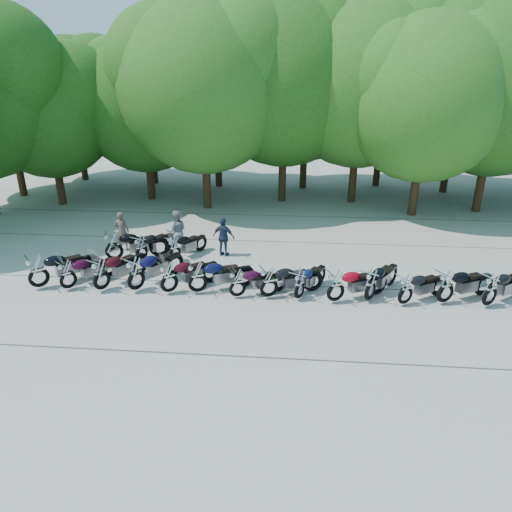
# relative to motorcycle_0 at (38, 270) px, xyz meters

# --- Properties ---
(ground) EXTENTS (90.00, 90.00, 0.00)m
(ground) POSITION_rel_motorcycle_0_xyz_m (7.53, -0.51, -0.70)
(ground) COLOR #9A968B
(ground) RESTS_ON ground
(tree_0) EXTENTS (7.50, 7.50, 9.21)m
(tree_0) POSITION_rel_motorcycle_0_xyz_m (-7.89, 12.47, 4.75)
(tree_0) COLOR #3A2614
(tree_0) RESTS_ON ground
(tree_1) EXTENTS (6.97, 6.97, 8.55)m
(tree_1) POSITION_rel_motorcycle_0_xyz_m (-4.51, 10.72, 4.36)
(tree_1) COLOR #3A2614
(tree_1) RESTS_ON ground
(tree_2) EXTENTS (7.31, 7.31, 8.97)m
(tree_2) POSITION_rel_motorcycle_0_xyz_m (0.28, 12.33, 4.61)
(tree_2) COLOR #3A2614
(tree_2) RESTS_ON ground
(tree_3) EXTENTS (8.70, 8.70, 10.67)m
(tree_3) POSITION_rel_motorcycle_0_xyz_m (3.96, 10.73, 5.62)
(tree_3) COLOR #3A2614
(tree_3) RESTS_ON ground
(tree_4) EXTENTS (9.13, 9.13, 11.20)m
(tree_4) POSITION_rel_motorcycle_0_xyz_m (8.07, 12.58, 5.94)
(tree_4) COLOR #3A2614
(tree_4) RESTS_ON ground
(tree_5) EXTENTS (9.04, 9.04, 11.10)m
(tree_5) POSITION_rel_motorcycle_0_xyz_m (12.14, 12.69, 5.87)
(tree_5) COLOR #3A2614
(tree_5) RESTS_ON ground
(tree_6) EXTENTS (8.00, 8.00, 9.82)m
(tree_6) POSITION_rel_motorcycle_0_xyz_m (15.08, 10.31, 5.11)
(tree_6) COLOR #3A2614
(tree_6) RESTS_ON ground
(tree_7) EXTENTS (8.79, 8.79, 10.79)m
(tree_7) POSITION_rel_motorcycle_0_xyz_m (18.73, 11.27, 5.69)
(tree_7) COLOR #3A2614
(tree_7) RESTS_ON ground
(tree_9) EXTENTS (7.59, 7.59, 9.32)m
(tree_9) POSITION_rel_motorcycle_0_xyz_m (-6.00, 17.08, 4.82)
(tree_9) COLOR #3A2614
(tree_9) RESTS_ON ground
(tree_10) EXTENTS (7.78, 7.78, 9.55)m
(tree_10) POSITION_rel_motorcycle_0_xyz_m (-0.76, 16.46, 4.96)
(tree_10) COLOR #3A2614
(tree_10) RESTS_ON ground
(tree_11) EXTENTS (7.56, 7.56, 9.28)m
(tree_11) POSITION_rel_motorcycle_0_xyz_m (3.77, 15.92, 4.80)
(tree_11) COLOR #3A2614
(tree_11) RESTS_ON ground
(tree_12) EXTENTS (7.88, 7.88, 9.67)m
(tree_12) POSITION_rel_motorcycle_0_xyz_m (9.33, 15.96, 5.03)
(tree_12) COLOR #3A2614
(tree_12) RESTS_ON ground
(tree_13) EXTENTS (8.31, 8.31, 10.20)m
(tree_13) POSITION_rel_motorcycle_0_xyz_m (14.22, 16.96, 5.34)
(tree_13) COLOR #3A2614
(tree_13) RESTS_ON ground
(tree_14) EXTENTS (8.02, 8.02, 9.84)m
(tree_14) POSITION_rel_motorcycle_0_xyz_m (18.21, 15.58, 5.13)
(tree_14) COLOR #3A2614
(tree_14) RESTS_ON ground
(motorcycle_0) EXTENTS (2.33, 2.22, 1.40)m
(motorcycle_0) POSITION_rel_motorcycle_0_xyz_m (0.00, 0.00, 0.00)
(motorcycle_0) COLOR black
(motorcycle_0) RESTS_ON ground
(motorcycle_1) EXTENTS (1.86, 2.10, 1.22)m
(motorcycle_1) POSITION_rel_motorcycle_0_xyz_m (1.05, 0.02, -0.09)
(motorcycle_1) COLOR #33071D
(motorcycle_1) RESTS_ON ground
(motorcycle_2) EXTENTS (1.81, 2.46, 1.36)m
(motorcycle_2) POSITION_rel_motorcycle_0_xyz_m (2.26, 0.02, -0.02)
(motorcycle_2) COLOR #36070D
(motorcycle_2) RESTS_ON ground
(motorcycle_3) EXTENTS (1.97, 2.53, 1.42)m
(motorcycle_3) POSITION_rel_motorcycle_0_xyz_m (3.46, 0.09, 0.01)
(motorcycle_3) COLOR #0E0C38
(motorcycle_3) RESTS_ON ground
(motorcycle_4) EXTENTS (2.18, 2.00, 1.29)m
(motorcycle_4) POSITION_rel_motorcycle_0_xyz_m (4.64, 0.02, -0.06)
(motorcycle_4) COLOR #33070E
(motorcycle_4) RESTS_ON ground
(motorcycle_5) EXTENTS (2.42, 1.60, 1.32)m
(motorcycle_5) POSITION_rel_motorcycle_0_xyz_m (5.61, 0.10, -0.04)
(motorcycle_5) COLOR black
(motorcycle_5) RESTS_ON ground
(motorcycle_6) EXTENTS (2.12, 1.42, 1.16)m
(motorcycle_6) POSITION_rel_motorcycle_0_xyz_m (7.00, -0.10, -0.12)
(motorcycle_6) COLOR #310620
(motorcycle_6) RESTS_ON ground
(motorcycle_7) EXTENTS (2.34, 1.58, 1.28)m
(motorcycle_7) POSITION_rel_motorcycle_0_xyz_m (8.06, -0.05, -0.06)
(motorcycle_7) COLOR black
(motorcycle_7) RESTS_ON ground
(motorcycle_8) EXTENTS (1.56, 2.09, 1.16)m
(motorcycle_8) POSITION_rel_motorcycle_0_xyz_m (9.07, -0.05, -0.12)
(motorcycle_8) COLOR #0E173F
(motorcycle_8) RESTS_ON ground
(motorcycle_9) EXTENTS (2.34, 1.66, 1.29)m
(motorcycle_9) POSITION_rel_motorcycle_0_xyz_m (10.26, -0.18, -0.05)
(motorcycle_9) COLOR #9C0516
(motorcycle_9) RESTS_ON ground
(motorcycle_10) EXTENTS (1.86, 2.26, 1.28)m
(motorcycle_10) POSITION_rel_motorcycle_0_xyz_m (11.40, 0.03, -0.06)
(motorcycle_10) COLOR black
(motorcycle_10) RESTS_ON ground
(motorcycle_11) EXTENTS (2.14, 1.72, 1.21)m
(motorcycle_11) POSITION_rel_motorcycle_0_xyz_m (12.50, -0.17, -0.10)
(motorcycle_11) COLOR black
(motorcycle_11) RESTS_ON ground
(motorcycle_12) EXTENTS (2.41, 1.71, 1.32)m
(motorcycle_12) POSITION_rel_motorcycle_0_xyz_m (13.81, 0.04, -0.04)
(motorcycle_12) COLOR black
(motorcycle_12) RESTS_ON ground
(motorcycle_13) EXTENTS (2.30, 1.91, 1.31)m
(motorcycle_13) POSITION_rel_motorcycle_0_xyz_m (15.17, -0.05, -0.04)
(motorcycle_13) COLOR black
(motorcycle_13) RESTS_ON ground
(motorcycle_14) EXTENTS (2.59, 1.59, 1.40)m
(motorcycle_14) POSITION_rel_motorcycle_0_xyz_m (1.69, 2.67, 0.00)
(motorcycle_14) COLOR black
(motorcycle_14) RESTS_ON ground
(motorcycle_15) EXTENTS (1.61, 2.26, 1.24)m
(motorcycle_15) POSITION_rel_motorcycle_0_xyz_m (2.80, 2.67, -0.08)
(motorcycle_15) COLOR black
(motorcycle_15) RESTS_ON ground
(motorcycle_16) EXTENTS (1.64, 2.09, 1.17)m
(motorcycle_16) POSITION_rel_motorcycle_0_xyz_m (4.11, 2.83, -0.11)
(motorcycle_16) COLOR black
(motorcycle_16) RESTS_ON ground
(rider_0) EXTENTS (0.63, 0.43, 1.69)m
(rider_0) POSITION_rel_motorcycle_0_xyz_m (1.58, 3.93, 0.15)
(rider_0) COLOR brown
(rider_0) RESTS_ON ground
(rider_1) EXTENTS (1.01, 0.86, 1.79)m
(rider_1) POSITION_rel_motorcycle_0_xyz_m (3.94, 3.96, 0.20)
(rider_1) COLOR gray
(rider_1) RESTS_ON ground
(rider_2) EXTENTS (1.03, 0.66, 1.63)m
(rider_2) POSITION_rel_motorcycle_0_xyz_m (5.98, 3.64, 0.12)
(rider_2) COLOR #232F49
(rider_2) RESTS_ON ground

